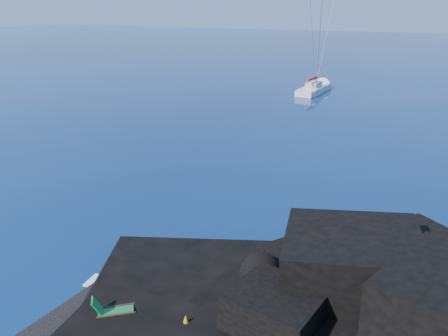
{
  "coord_description": "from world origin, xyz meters",
  "views": [
    {
      "loc": [
        11.72,
        -9.08,
        11.02
      ],
      "look_at": [
        1.38,
        12.69,
        2.0
      ],
      "focal_mm": 35.0,
      "sensor_mm": 36.0,
      "label": 1
    }
  ],
  "objects": [
    {
      "name": "towel",
      "position": [
        5.17,
        1.76,
        0.37
      ],
      "size": [
        1.98,
        1.28,
        0.05
      ],
      "primitive_type": "cube",
      "rotation": [
        0.0,
        0.0,
        0.24
      ],
      "color": "white",
      "rests_on": "beach"
    },
    {
      "name": "sailboat",
      "position": [
        -2.42,
        49.1,
        0.0
      ],
      "size": [
        3.26,
        11.46,
        11.85
      ],
      "primitive_type": null,
      "rotation": [
        0.0,
        0.0,
        -0.08
      ],
      "color": "silver",
      "rests_on": "ground"
    },
    {
      "name": "sunbather",
      "position": [
        5.17,
        1.76,
        0.52
      ],
      "size": [
        1.79,
        0.83,
        0.23
      ],
      "primitive_type": null,
      "rotation": [
        0.0,
        0.0,
        0.24
      ],
      "color": "tan",
      "rests_on": "towel"
    },
    {
      "name": "surf_foam",
      "position": [
        5.0,
        5.0,
        0.0
      ],
      "size": [
        10.0,
        8.0,
        0.06
      ],
      "primitive_type": null,
      "color": "white",
      "rests_on": "ground"
    },
    {
      "name": "marker_cone",
      "position": [
        5.21,
        1.53,
        0.64
      ],
      "size": [
        0.46,
        0.46,
        0.58
      ],
      "primitive_type": "cone",
      "rotation": [
        0.0,
        0.0,
        0.26
      ],
      "color": "orange",
      "rests_on": "beach"
    },
    {
      "name": "ground",
      "position": [
        0.0,
        0.0,
        0.0
      ],
      "size": [
        400.0,
        400.0,
        0.0
      ],
      "primitive_type": "plane",
      "color": "#031536",
      "rests_on": "ground"
    },
    {
      "name": "deck_chair",
      "position": [
        2.63,
        0.96,
        0.84
      ],
      "size": [
        1.51,
        1.38,
        0.98
      ],
      "primitive_type": null,
      "rotation": [
        0.0,
        0.0,
        0.67
      ],
      "color": "#186E33",
      "rests_on": "beach"
    }
  ]
}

